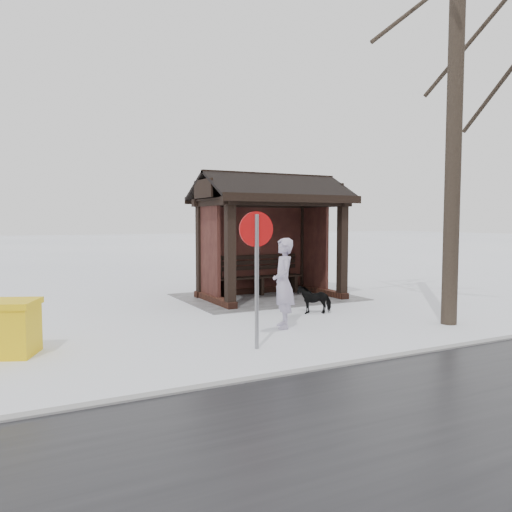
# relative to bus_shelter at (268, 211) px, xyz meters

# --- Properties ---
(ground) EXTENTS (120.00, 120.00, 0.00)m
(ground) POSITION_rel_bus_shelter_xyz_m (0.00, 0.16, -2.17)
(ground) COLOR white
(ground) RESTS_ON ground
(kerb) EXTENTS (120.00, 0.15, 0.06)m
(kerb) POSITION_rel_bus_shelter_xyz_m (0.00, 5.66, -2.16)
(kerb) COLOR gray
(kerb) RESTS_ON ground
(trampled_patch) EXTENTS (4.20, 3.20, 0.02)m
(trampled_patch) POSITION_rel_bus_shelter_xyz_m (0.00, -0.04, -2.16)
(trampled_patch) COLOR gray
(trampled_patch) RESTS_ON ground
(bus_shelter) EXTENTS (3.60, 2.40, 3.09)m
(bus_shelter) POSITION_rel_bus_shelter_xyz_m (0.00, 0.00, 0.00)
(bus_shelter) COLOR #371B14
(bus_shelter) RESTS_ON ground
(pedestrian) EXTENTS (0.56, 0.69, 1.62)m
(pedestrian) POSITION_rel_bus_shelter_xyz_m (1.43, 3.24, -1.35)
(pedestrian) COLOR #A99FBA
(pedestrian) RESTS_ON ground
(dog) EXTENTS (0.75, 0.50, 0.58)m
(dog) POSITION_rel_bus_shelter_xyz_m (0.12, 2.28, -1.88)
(dog) COLOR black
(dog) RESTS_ON ground
(road_sign) EXTENTS (0.53, 0.11, 2.07)m
(road_sign) POSITION_rel_bus_shelter_xyz_m (2.53, 4.32, -0.65)
(road_sign) COLOR gray
(road_sign) RESTS_ON ground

